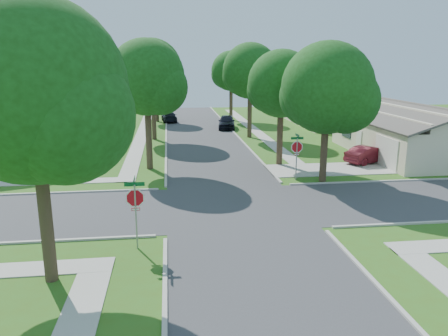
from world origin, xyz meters
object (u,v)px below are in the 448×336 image
object	(u,v)px
house_ne_far	(330,112)
car_curb_east	(227,122)
tree_e_far	(232,73)
car_curb_west	(169,117)
tree_e_mid	(251,73)
tree_e_near	(282,87)
tree_w_mid	(153,71)
tree_sw_corner	(36,99)
house_nw_near	(10,137)
house_ne_near	(410,137)
tree_ne_corner	(328,92)
stop_sign_sw	(135,201)
tree_w_far	(156,77)
tree_w_near	(147,81)
stop_sign_ne	(297,149)
car_driveway	(369,154)
house_nw_far	(60,113)

from	to	relation	value
house_ne_far	car_curb_east	xyz separation A→B (m)	(-12.79, -2.02, -0.75)
tree_e_far	car_curb_west	distance (m)	9.60
house_ne_far	tree_e_mid	bearing A→B (deg)	-144.58
tree_e_near	tree_w_mid	size ratio (longest dim) A/B	0.87
tree_sw_corner	car_curb_west	xyz separation A→B (m)	(4.24, 40.49, -5.64)
tree_e_far	house_nw_near	size ratio (longest dim) A/B	0.64
tree_e_far	house_ne_near	distance (m)	25.99
tree_e_far	car_curb_east	world-z (taller)	tree_e_far
tree_e_far	tree_ne_corner	xyz separation A→B (m)	(1.61, -29.80, -0.39)
stop_sign_sw	car_curb_east	xyz separation A→B (m)	(7.90, 31.67, -1.27)
tree_e_near	tree_e_far	distance (m)	25.00
stop_sign_sw	tree_w_far	size ratio (longest dim) A/B	0.37
tree_e_near	house_nw_near	distance (m)	21.98
tree_w_near	car_curb_west	world-z (taller)	tree_w_near
stop_sign_ne	tree_w_far	xyz separation A→B (m)	(-9.35, 29.31, 3.48)
stop_sign_ne	tree_w_far	size ratio (longest dim) A/B	0.37
tree_w_far	tree_sw_corner	size ratio (longest dim) A/B	0.84
house_ne_far	tree_w_mid	bearing A→B (deg)	-158.83
stop_sign_ne	tree_ne_corner	size ratio (longest dim) A/B	0.34
tree_sw_corner	house_nw_near	distance (m)	24.07
house_nw_near	tree_e_mid	bearing A→B (deg)	16.15
tree_ne_corner	house_nw_near	xyz separation A→B (m)	(-22.35, 10.79, -4.08)
tree_e_mid	car_driveway	xyz separation A→B (m)	(6.74, -12.31, -5.60)
tree_e_mid	tree_ne_corner	world-z (taller)	tree_e_mid
tree_e_mid	tree_e_far	size ratio (longest dim) A/B	1.06
tree_e_mid	tree_w_far	world-z (taller)	tree_e_mid
tree_e_near	tree_w_far	bearing A→B (deg)	110.61
tree_w_mid	house_ne_far	world-z (taller)	tree_w_mid
stop_sign_sw	car_driveway	distance (m)	21.07
stop_sign_sw	tree_w_far	distance (m)	38.86
house_ne_far	car_curb_west	distance (m)	19.73
house_nw_far	tree_ne_corner	bearing A→B (deg)	-51.19
tree_e_mid	house_nw_near	world-z (taller)	tree_e_mid
tree_e_near	tree_ne_corner	xyz separation A→B (m)	(1.61, -4.80, -0.05)
tree_e_near	tree_e_mid	distance (m)	12.02
tree_w_mid	car_curb_east	bearing A→B (deg)	37.27
tree_w_mid	house_nw_far	world-z (taller)	tree_w_mid
tree_e_near	house_nw_far	world-z (taller)	tree_e_near
tree_e_mid	car_curb_east	bearing A→B (deg)	104.63
house_ne_near	house_nw_far	bearing A→B (deg)	146.71
stop_sign_sw	house_ne_far	size ratio (longest dim) A/B	0.22
tree_ne_corner	house_nw_far	size ratio (longest dim) A/B	0.64
stop_sign_ne	tree_sw_corner	world-z (taller)	tree_sw_corner
house_nw_near	house_ne_far	bearing A→B (deg)	23.64
house_nw_near	tree_e_far	bearing A→B (deg)	42.50
tree_w_far	car_driveway	bearing A→B (deg)	-57.45
tree_ne_corner	car_curb_east	xyz separation A→B (m)	(-3.16, 22.77, -4.83)
tree_e_mid	house_ne_far	bearing A→B (deg)	35.42
tree_e_far	car_curb_west	size ratio (longest dim) A/B	2.04
tree_w_mid	stop_sign_sw	bearing A→B (deg)	-90.13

